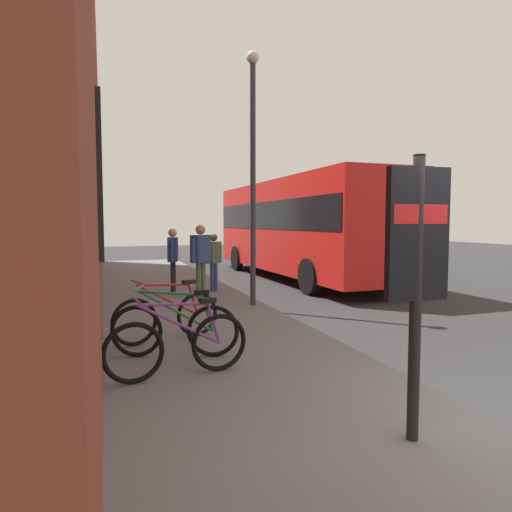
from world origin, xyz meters
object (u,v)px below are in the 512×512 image
(bicycle_mid_rack, at_px, (179,345))
(pedestrian_by_facade, at_px, (214,256))
(pedestrian_near_bus, at_px, (201,253))
(street_lamp, at_px, (253,158))
(bicycle_far_end, at_px, (168,316))
(pedestrian_crossing_street, at_px, (173,254))
(bicycle_leaning_wall, at_px, (175,329))
(transit_info_sign, at_px, (417,253))
(city_bus, at_px, (298,224))

(bicycle_mid_rack, height_order, pedestrian_by_facade, pedestrian_by_facade)
(pedestrian_near_bus, xyz_separation_m, street_lamp, (-1.37, -0.90, 2.17))
(bicycle_far_end, height_order, pedestrian_crossing_street, pedestrian_crossing_street)
(pedestrian_near_bus, bearing_deg, street_lamp, -146.71)
(bicycle_leaning_wall, distance_m, transit_info_sign, 3.62)
(pedestrian_crossing_street, bearing_deg, pedestrian_by_facade, -91.45)
(bicycle_far_end, bearing_deg, street_lamp, -41.75)
(transit_info_sign, bearing_deg, bicycle_leaning_wall, 27.01)
(bicycle_mid_rack, bearing_deg, pedestrian_by_facade, -16.90)
(bicycle_leaning_wall, bearing_deg, transit_info_sign, -152.99)
(city_bus, relative_size, pedestrian_crossing_street, 6.22)
(transit_info_sign, bearing_deg, pedestrian_crossing_street, 4.78)
(transit_info_sign, xyz_separation_m, pedestrian_by_facade, (8.74, -0.35, -0.65))
(city_bus, distance_m, pedestrian_crossing_street, 5.46)
(pedestrian_near_bus, relative_size, pedestrian_crossing_street, 1.06)
(bicycle_mid_rack, distance_m, pedestrian_by_facade, 6.86)
(pedestrian_near_bus, bearing_deg, bicycle_mid_rack, 165.62)
(city_bus, height_order, pedestrian_crossing_street, city_bus)
(city_bus, height_order, pedestrian_near_bus, city_bus)
(transit_info_sign, bearing_deg, bicycle_mid_rack, 36.57)
(bicycle_mid_rack, xyz_separation_m, pedestrian_crossing_street, (6.57, -0.90, 0.64))
(pedestrian_crossing_street, bearing_deg, transit_info_sign, -175.22)
(bicycle_leaning_wall, xyz_separation_m, pedestrian_crossing_street, (5.73, -0.82, 0.64))
(pedestrian_near_bus, relative_size, street_lamp, 0.32)
(street_lamp, bearing_deg, bicycle_mid_rack, 151.13)
(bicycle_far_end, height_order, pedestrian_near_bus, pedestrian_near_bus)
(city_bus, xyz_separation_m, pedestrian_near_bus, (-3.59, 4.20, -0.70))
(street_lamp, bearing_deg, city_bus, -33.64)
(bicycle_mid_rack, xyz_separation_m, pedestrian_by_facade, (6.54, -1.99, 0.56))
(pedestrian_by_facade, height_order, pedestrian_crossing_street, pedestrian_crossing_street)
(pedestrian_by_facade, distance_m, pedestrian_near_bus, 1.10)
(pedestrian_near_bus, bearing_deg, city_bus, -49.44)
(street_lamp, bearing_deg, pedestrian_by_facade, 8.50)
(bicycle_far_end, distance_m, pedestrian_near_bus, 4.15)
(bicycle_far_end, distance_m, pedestrian_crossing_street, 4.94)
(city_bus, height_order, pedestrian_by_facade, city_bus)
(bicycle_mid_rack, relative_size, bicycle_far_end, 1.03)
(bicycle_mid_rack, distance_m, pedestrian_crossing_street, 6.66)
(bicycle_mid_rack, bearing_deg, pedestrian_crossing_street, -7.81)
(bicycle_mid_rack, bearing_deg, pedestrian_near_bus, -14.38)
(bicycle_leaning_wall, relative_size, pedestrian_near_bus, 0.95)
(bicycle_far_end, relative_size, pedestrian_near_bus, 0.96)
(pedestrian_near_bus, xyz_separation_m, pedestrian_crossing_street, (0.97, 0.53, -0.06))
(transit_info_sign, relative_size, street_lamp, 0.43)
(bicycle_far_end, height_order, transit_info_sign, transit_info_sign)
(street_lamp, bearing_deg, bicycle_leaning_wall, 146.50)
(bicycle_far_end, xyz_separation_m, pedestrian_by_facade, (4.81, -1.88, 0.56))
(pedestrian_by_facade, bearing_deg, pedestrian_crossing_street, 88.55)
(bicycle_leaning_wall, bearing_deg, pedestrian_near_bus, -15.83)
(bicycle_far_end, xyz_separation_m, transit_info_sign, (-3.94, -1.53, 1.21))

